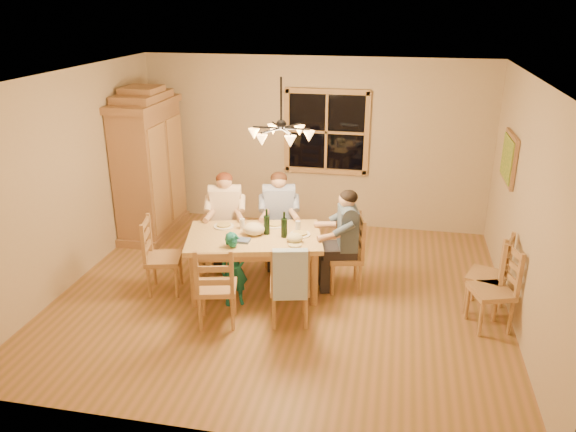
% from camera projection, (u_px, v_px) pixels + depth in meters
% --- Properties ---
extents(floor, '(5.50, 5.50, 0.00)m').
position_uv_depth(floor, '(282.00, 294.00, 7.12)').
color(floor, olive).
rests_on(floor, ground).
extents(ceiling, '(5.50, 5.00, 0.02)m').
position_uv_depth(ceiling, '(281.00, 77.00, 6.15)').
color(ceiling, white).
rests_on(ceiling, wall_back).
extents(wall_back, '(5.50, 0.02, 2.70)m').
position_uv_depth(wall_back, '(314.00, 143.00, 8.92)').
color(wall_back, '#C6AD8C').
rests_on(wall_back, floor).
extents(wall_left, '(0.02, 5.00, 2.70)m').
position_uv_depth(wall_left, '(70.00, 180.00, 7.14)').
color(wall_left, '#C6AD8C').
rests_on(wall_left, floor).
extents(wall_right, '(0.02, 5.00, 2.70)m').
position_uv_depth(wall_right, '(527.00, 209.00, 6.13)').
color(wall_right, '#C6AD8C').
rests_on(wall_right, floor).
extents(window, '(1.30, 0.06, 1.30)m').
position_uv_depth(window, '(326.00, 132.00, 8.78)').
color(window, black).
rests_on(window, wall_back).
extents(painting, '(0.06, 0.78, 0.64)m').
position_uv_depth(painting, '(509.00, 158.00, 7.15)').
color(painting, olive).
rests_on(painting, wall_right).
extents(chandelier, '(0.77, 0.68, 0.71)m').
position_uv_depth(chandelier, '(281.00, 133.00, 6.37)').
color(chandelier, black).
rests_on(chandelier, ceiling).
extents(armoire, '(0.66, 1.40, 2.30)m').
position_uv_depth(armoire, '(150.00, 168.00, 8.65)').
color(armoire, olive).
rests_on(armoire, floor).
extents(dining_table, '(1.83, 1.35, 0.76)m').
position_uv_depth(dining_table, '(254.00, 243.00, 7.00)').
color(dining_table, '#B0864E').
rests_on(dining_table, floor).
extents(chair_far_left, '(0.52, 0.51, 0.99)m').
position_uv_depth(chair_far_left, '(227.00, 244.00, 7.84)').
color(chair_far_left, '#9D7945').
rests_on(chair_far_left, floor).
extents(chair_far_right, '(0.52, 0.51, 0.99)m').
position_uv_depth(chair_far_right, '(279.00, 243.00, 7.86)').
color(chair_far_right, '#9D7945').
rests_on(chair_far_right, floor).
extents(chair_near_left, '(0.52, 0.51, 0.99)m').
position_uv_depth(chair_near_left, '(217.00, 299.00, 6.39)').
color(chair_near_left, '#9D7945').
rests_on(chair_near_left, floor).
extents(chair_near_right, '(0.52, 0.51, 0.99)m').
position_uv_depth(chair_near_right, '(289.00, 298.00, 6.41)').
color(chair_near_right, '#9D7945').
rests_on(chair_near_right, floor).
extents(chair_end_left, '(0.51, 0.52, 0.99)m').
position_uv_depth(chair_end_left, '(165.00, 269.00, 7.09)').
color(chair_end_left, '#9D7945').
rests_on(chair_end_left, floor).
extents(chair_end_right, '(0.51, 0.52, 0.99)m').
position_uv_depth(chair_end_right, '(345.00, 267.00, 7.16)').
color(chair_end_right, '#9D7945').
rests_on(chair_end_right, floor).
extents(adult_woman, '(0.47, 0.50, 0.87)m').
position_uv_depth(adult_woman, '(225.00, 208.00, 7.64)').
color(adult_woman, beige).
rests_on(adult_woman, floor).
extents(adult_plaid_man, '(0.47, 0.50, 0.87)m').
position_uv_depth(adult_plaid_man, '(279.00, 207.00, 7.67)').
color(adult_plaid_man, '#33468D').
rests_on(adult_plaid_man, floor).
extents(adult_slate_man, '(0.50, 0.47, 0.87)m').
position_uv_depth(adult_slate_man, '(346.00, 228.00, 6.97)').
color(adult_slate_man, '#465770').
rests_on(adult_slate_man, floor).
extents(towel, '(0.39, 0.18, 0.58)m').
position_uv_depth(towel, '(290.00, 275.00, 6.09)').
color(towel, '#A9C4E5').
rests_on(towel, chair_near_right).
extents(wine_bottle_a, '(0.08, 0.08, 0.33)m').
position_uv_depth(wine_bottle_a, '(267.00, 222.00, 6.93)').
color(wine_bottle_a, black).
rests_on(wine_bottle_a, dining_table).
extents(wine_bottle_b, '(0.08, 0.08, 0.33)m').
position_uv_depth(wine_bottle_b, '(284.00, 225.00, 6.84)').
color(wine_bottle_b, black).
rests_on(wine_bottle_b, dining_table).
extents(plate_woman, '(0.26, 0.26, 0.02)m').
position_uv_depth(plate_woman, '(224.00, 226.00, 7.21)').
color(plate_woman, white).
rests_on(plate_woman, dining_table).
extents(plate_plaid, '(0.26, 0.26, 0.02)m').
position_uv_depth(plate_plaid, '(275.00, 225.00, 7.24)').
color(plate_plaid, white).
rests_on(plate_plaid, dining_table).
extents(plate_slate, '(0.26, 0.26, 0.02)m').
position_uv_depth(plate_slate, '(300.00, 235.00, 6.95)').
color(plate_slate, white).
rests_on(plate_slate, dining_table).
extents(wine_glass_a, '(0.06, 0.06, 0.14)m').
position_uv_depth(wine_glass_a, '(242.00, 224.00, 7.12)').
color(wine_glass_a, silver).
rests_on(wine_glass_a, dining_table).
extents(wine_glass_b, '(0.06, 0.06, 0.14)m').
position_uv_depth(wine_glass_b, '(298.00, 226.00, 7.05)').
color(wine_glass_b, silver).
rests_on(wine_glass_b, dining_table).
extents(cap, '(0.20, 0.20, 0.11)m').
position_uv_depth(cap, '(295.00, 238.00, 6.74)').
color(cap, '#C1B781').
rests_on(cap, dining_table).
extents(napkin, '(0.21, 0.18, 0.03)m').
position_uv_depth(napkin, '(242.00, 241.00, 6.77)').
color(napkin, '#4C5D8C').
rests_on(napkin, dining_table).
extents(cloth_bundle, '(0.28, 0.22, 0.15)m').
position_uv_depth(cloth_bundle, '(254.00, 229.00, 6.94)').
color(cloth_bundle, beige).
rests_on(cloth_bundle, dining_table).
extents(child, '(0.41, 0.36, 0.94)m').
position_uv_depth(child, '(234.00, 269.00, 6.73)').
color(child, '#186F69').
rests_on(child, floor).
extents(chair_spare_front, '(0.53, 0.55, 0.99)m').
position_uv_depth(chair_spare_front, '(490.00, 303.00, 6.31)').
color(chair_spare_front, '#9D7945').
rests_on(chair_spare_front, floor).
extents(chair_spare_back, '(0.55, 0.56, 0.99)m').
position_uv_depth(chair_spare_back, '(486.00, 288.00, 6.64)').
color(chair_spare_back, '#9D7945').
rests_on(chair_spare_back, floor).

